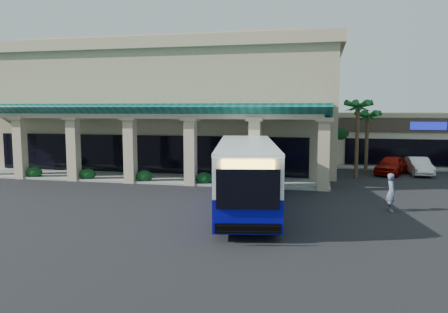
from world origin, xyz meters
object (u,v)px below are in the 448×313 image
(transit_bus, at_px, (246,176))
(car_silver, at_px, (392,165))
(car_white, at_px, (418,166))
(pedestrian, at_px, (391,192))

(transit_bus, distance_m, car_silver, 17.34)
(car_silver, bearing_deg, car_white, 34.14)
(pedestrian, relative_size, car_white, 0.46)
(car_silver, bearing_deg, pedestrian, -74.96)
(transit_bus, height_order, pedestrian, transit_bus)
(pedestrian, relative_size, car_silver, 0.44)
(transit_bus, relative_size, car_silver, 2.80)
(pedestrian, xyz_separation_m, car_white, (4.08, 13.76, -0.29))
(car_silver, relative_size, car_white, 1.07)
(car_white, bearing_deg, transit_bus, -131.55)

